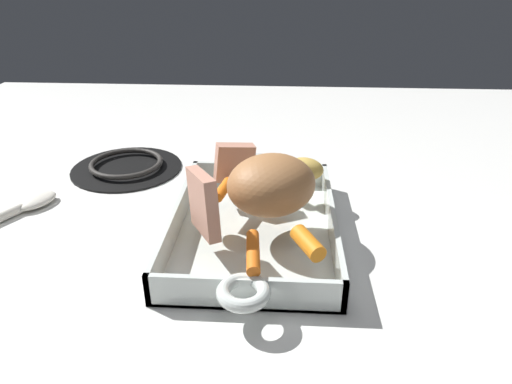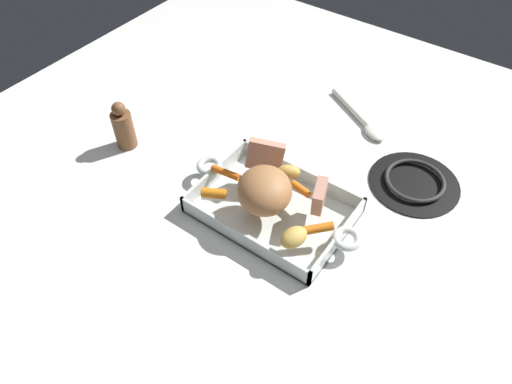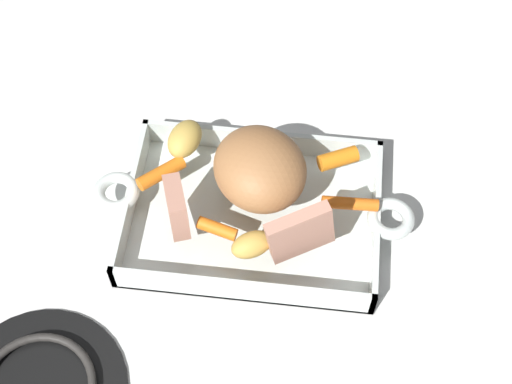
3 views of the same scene
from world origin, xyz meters
TOP-DOWN VIEW (x-y plane):
  - ground_plane at (0.00, 0.00)m, footprint 1.76×1.76m
  - roasting_dish at (0.00, 0.00)m, footprint 0.42×0.23m
  - pork_roast at (-0.01, -0.02)m, footprint 0.17×0.17m
  - roast_slice_thick at (0.09, 0.04)m, footprint 0.04×0.07m
  - roast_slice_thin at (-0.06, 0.06)m, footprint 0.09×0.06m
  - baby_carrot_southwest at (0.12, -0.02)m, footprint 0.06×0.06m
  - baby_carrot_northeast at (-0.12, -0.01)m, footprint 0.07×0.02m
  - baby_carrot_center_right at (0.04, 0.05)m, footprint 0.05×0.03m
  - baby_carrot_long at (-0.10, -0.07)m, footprint 0.06×0.04m
  - potato_near_roast at (-0.01, 0.07)m, footprint 0.06×0.05m
  - potato_halved at (0.10, -0.08)m, footprint 0.06×0.07m
  - stove_burner_rear at (0.22, 0.26)m, footprint 0.21×0.21m
  - serving_spoon at (0.02, 0.39)m, footprint 0.22×0.14m

SIDE VIEW (x-z plane):
  - ground_plane at x=0.00m, z-range 0.00..0.00m
  - stove_burner_rear at x=0.22m, z-range 0.00..0.02m
  - serving_spoon at x=0.02m, z-range 0.00..0.02m
  - roasting_dish at x=0.00m, z-range -0.01..0.04m
  - baby_carrot_northeast at x=-0.12m, z-range 0.04..0.07m
  - baby_carrot_center_right at x=0.04m, z-range 0.04..0.06m
  - baby_carrot_southwest at x=0.12m, z-range 0.04..0.07m
  - baby_carrot_long at x=-0.10m, z-range 0.05..0.07m
  - potato_near_roast at x=-0.01m, z-range 0.05..0.08m
  - potato_halved at x=0.10m, z-range 0.05..0.08m
  - roast_slice_thick at x=0.09m, z-range 0.04..0.11m
  - roast_slice_thin at x=-0.06m, z-range 0.04..0.13m
  - pork_roast at x=-0.01m, z-range 0.05..0.13m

